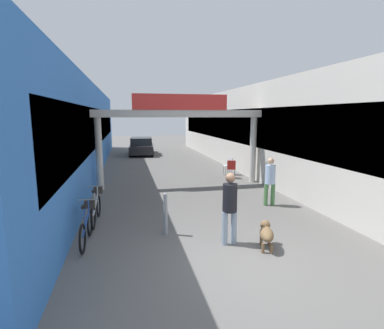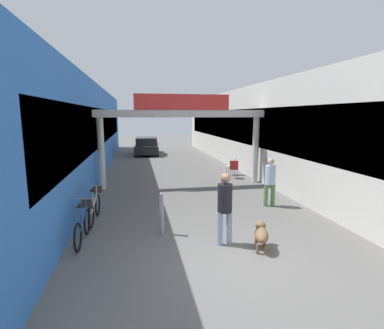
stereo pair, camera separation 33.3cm
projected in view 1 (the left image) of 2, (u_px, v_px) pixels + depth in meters
name	position (u px, v px, depth m)	size (l,w,h in m)	color
ground_plane	(240.00, 261.00, 6.30)	(80.00, 80.00, 0.00)	#605E5B
storefront_left	(70.00, 131.00, 15.45)	(3.00, 26.00, 4.46)	blue
storefront_right	(253.00, 129.00, 17.61)	(3.00, 26.00, 4.46)	beige
arcade_sign_gateway	(180.00, 122.00, 12.61)	(7.40, 0.47, 3.88)	beige
pedestrian_with_dog	(230.00, 204.00, 6.98)	(0.40, 0.38, 1.72)	#8C9EB2
pedestrian_companion	(270.00, 179.00, 10.03)	(0.40, 0.39, 1.62)	#4C7F47
dog_on_leash	(266.00, 233.00, 6.85)	(0.52, 0.82, 0.58)	brown
bicycle_blue_nearest	(87.00, 224.00, 7.17)	(0.46, 1.69, 0.98)	black
bicycle_silver_second	(96.00, 207.00, 8.58)	(0.46, 1.69, 0.98)	black
bollard_post_metal	(166.00, 213.00, 7.61)	(0.10, 0.10, 1.10)	gray
cafe_chair_red_nearer	(231.00, 167.00, 14.42)	(0.51, 0.51, 0.89)	gray
cafe_chair_aluminium_farther	(229.00, 164.00, 15.30)	(0.41, 0.41, 0.89)	gray
parked_car_black	(141.00, 146.00, 23.24)	(2.01, 4.10, 1.33)	black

